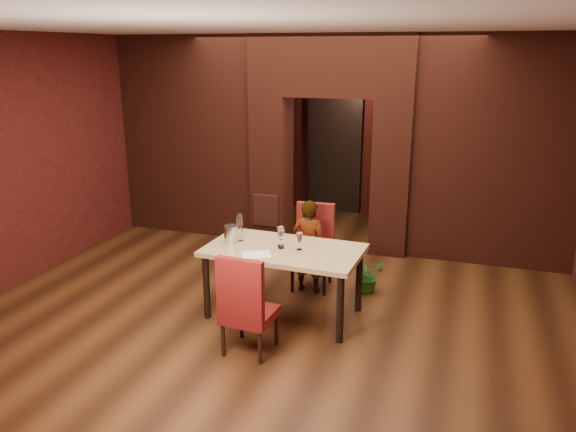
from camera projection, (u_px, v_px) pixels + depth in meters
name	position (u px, v px, depth m)	size (l,w,h in m)	color
floor	(289.00, 294.00, 7.11)	(8.00, 8.00, 0.00)	#472611
ceiling	(289.00, 28.00, 6.20)	(7.00, 8.00, 0.04)	silver
wall_back	(357.00, 127.00, 10.29)	(7.00, 0.04, 3.20)	maroon
wall_front	(57.00, 315.00, 3.01)	(7.00, 0.04, 3.20)	maroon
wall_left	(48.00, 154.00, 7.71)	(0.04, 8.00, 3.20)	maroon
pillar_left	(272.00, 169.00, 8.89)	(0.55, 0.55, 2.30)	maroon
pillar_right	(392.00, 178.00, 8.31)	(0.55, 0.55, 2.30)	maroon
lintel	(332.00, 65.00, 8.14)	(2.45, 0.55, 0.90)	maroon
wing_wall_left	(190.00, 137.00, 9.18)	(2.27, 0.35, 3.20)	maroon
wing_wall_right	(496.00, 153.00, 7.76)	(2.27, 0.35, 3.20)	maroon
vent_panel	(266.00, 211.00, 8.79)	(0.40, 0.03, 0.50)	brown
rear_door	(334.00, 156.00, 10.51)	(0.90, 0.08, 2.10)	black
rear_door_frame	(334.00, 157.00, 10.48)	(1.02, 0.04, 2.22)	black
dining_table	(284.00, 281.00, 6.45)	(1.75, 0.98, 0.82)	tan
chair_far	(312.00, 248.00, 7.15)	(0.49, 0.49, 1.08)	maroon
chair_near	(250.00, 302.00, 5.63)	(0.49, 0.49, 1.07)	maroon
person_seated	(309.00, 246.00, 7.04)	(0.44, 0.29, 1.20)	silver
wine_glass_a	(281.00, 237.00, 6.36)	(0.09, 0.09, 0.23)	white
wine_glass_b	(281.00, 239.00, 6.30)	(0.09, 0.09, 0.22)	white
wine_glass_c	(299.00, 241.00, 6.25)	(0.08, 0.08, 0.20)	white
tasting_sheet	(257.00, 254.00, 6.13)	(0.30, 0.22, 0.00)	white
wine_bucket	(231.00, 234.00, 6.49)	(0.17, 0.17, 0.20)	silver
water_bottle	(240.00, 227.00, 6.54)	(0.08, 0.08, 0.33)	white
potted_plant	(368.00, 275.00, 7.13)	(0.39, 0.34, 0.43)	#21601C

